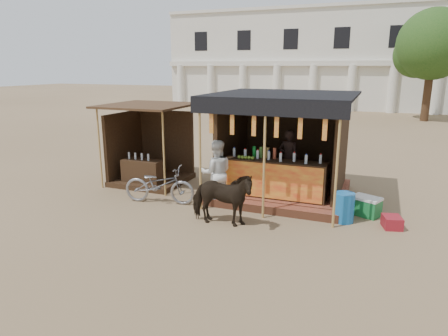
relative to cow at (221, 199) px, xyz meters
name	(u,v)px	position (x,y,z in m)	size (l,w,h in m)	color
ground	(196,236)	(-0.26, -0.78, -0.62)	(120.00, 120.00, 0.00)	#846B4C
main_stall	(282,159)	(0.74, 2.58, 0.40)	(3.60, 3.61, 2.78)	brown
secondary_stall	(147,154)	(-3.43, 2.46, 0.23)	(2.40, 2.40, 2.38)	#352313
cow	(221,199)	(0.00, 0.00, 0.00)	(0.67, 1.48, 1.25)	black
motorbike	(159,185)	(-2.06, 0.82, -0.13)	(0.65, 1.87, 0.98)	gray
bystander	(216,173)	(-0.63, 1.22, 0.22)	(0.82, 0.64, 1.69)	silver
blue_barrel	(344,207)	(2.51, 1.22, -0.29)	(0.46, 0.46, 0.68)	#1661A6
red_crate	(392,222)	(3.55, 1.22, -0.49)	(0.37, 0.44, 0.27)	maroon
cooler	(366,206)	(2.97, 1.82, -0.39)	(0.76, 0.66, 0.46)	#197032
background_building	(321,60)	(-2.26, 29.17, 3.36)	(26.00, 7.45, 8.18)	silver
tree	(429,47)	(5.55, 21.36, 4.01)	(4.50, 4.40, 7.00)	#382314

